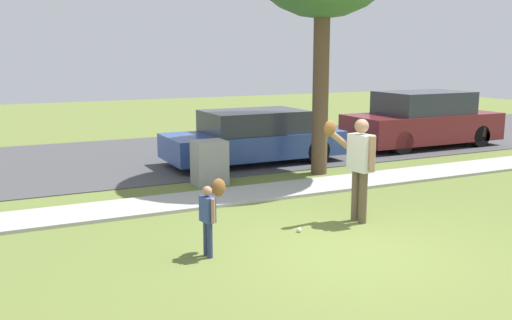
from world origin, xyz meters
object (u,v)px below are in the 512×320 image
Objects in this scene: baseball at (299,230)px; parked_suv_maroon at (423,120)px; person_adult at (358,159)px; person_child at (211,208)px; utility_cabinet at (210,163)px; parked_wagon_blue at (254,137)px.

parked_suv_maroon is at bearing 36.72° from baseball.
person_adult is 8.39m from parked_suv_maroon.
person_child is 1.11× the size of utility_cabinet.
parked_suv_maroon is (7.46, 5.56, 0.75)m from baseball.
parked_suv_maroon reaches higher than person_child.
parked_suv_maroon is at bearing -178.68° from parked_wagon_blue.
parked_suv_maroon is at bearing 13.83° from utility_cabinet.
baseball is 0.08× the size of utility_cabinet.
baseball is 9.33m from parked_suv_maroon.
person_adult is at bearing -0.46° from person_child.
person_adult is 0.37× the size of parked_suv_maroon.
parked_wagon_blue is at bearing -106.41° from person_adult.
person_adult is 1.52m from baseball.
utility_cabinet is at bearing -81.14° from person_adult.
person_adult is 1.82× the size of utility_cabinet.
baseball is 0.02× the size of parked_wagon_blue.
parked_wagon_blue is (1.87, 1.72, 0.19)m from utility_cabinet.
baseball is (1.62, 0.35, -0.64)m from person_child.
baseball is 3.74m from utility_cabinet.
baseball is 0.02× the size of parked_suv_maroon.
utility_cabinet is 0.20× the size of parked_suv_maroon.
parked_wagon_blue reaches higher than baseball.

